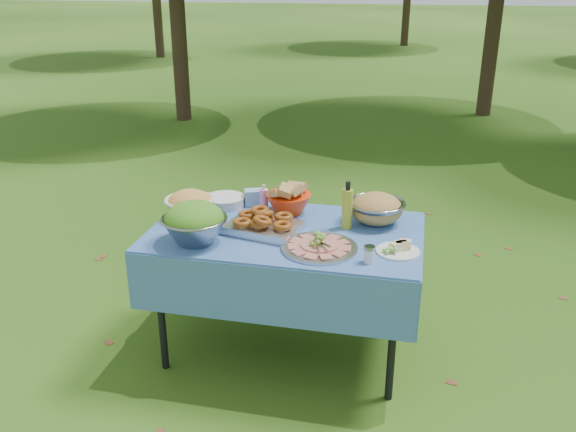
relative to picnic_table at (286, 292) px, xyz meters
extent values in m
plane|color=#173409|center=(0.00, 0.00, -0.38)|extent=(80.00, 80.00, 0.00)
cube|color=#79B1EA|center=(0.00, 0.00, 0.00)|extent=(1.46, 0.86, 0.76)
cylinder|color=silver|center=(-0.44, 0.29, 0.41)|extent=(0.27, 0.27, 0.06)
cube|color=#8CB2D7|center=(-0.27, 0.34, 0.43)|extent=(0.12, 0.11, 0.10)
cylinder|color=#FB93C5|center=(-0.20, 0.29, 0.45)|extent=(0.07, 0.07, 0.15)
cube|color=silver|center=(-0.11, -0.04, 0.43)|extent=(0.43, 0.34, 0.09)
cylinder|color=#B0B1B7|center=(0.22, -0.20, 0.43)|extent=(0.43, 0.43, 0.09)
cylinder|color=#A4AE2B|center=(0.32, 0.11, 0.51)|extent=(0.07, 0.07, 0.27)
cylinder|color=silver|center=(0.61, -0.15, 0.41)|extent=(0.23, 0.23, 0.06)
cylinder|color=silver|center=(0.48, -0.29, 0.42)|extent=(0.06, 0.06, 0.09)
camera|label=1|loc=(0.67, -2.96, 1.69)|focal=38.00mm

